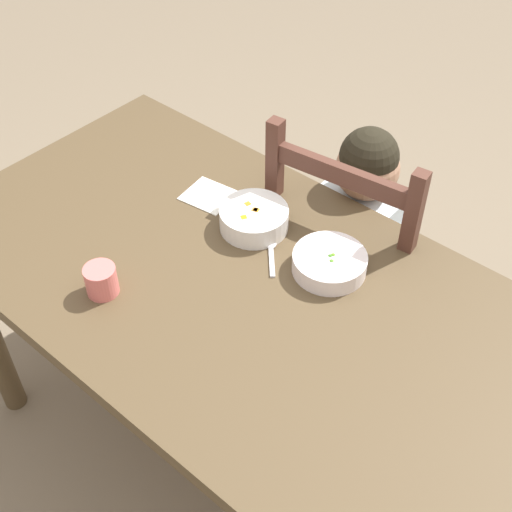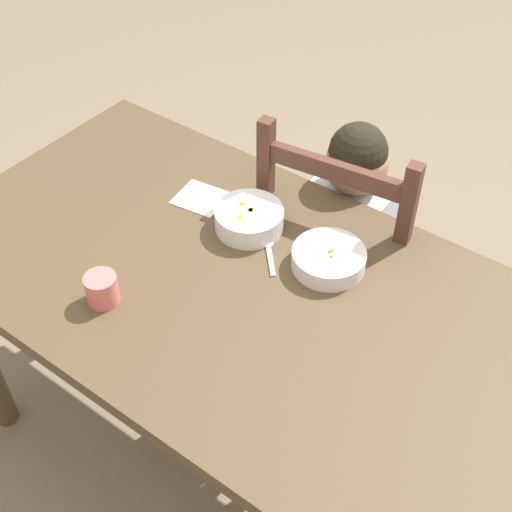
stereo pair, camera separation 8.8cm
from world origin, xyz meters
The scene contains 9 objects.
ground_plane centered at (0.00, 0.00, 0.00)m, with size 8.00×8.00×0.00m, color #7A6B55.
dining_table centered at (0.00, 0.00, 0.67)m, with size 1.55×0.83×0.78m.
dining_chair centered at (0.03, 0.46, 0.47)m, with size 0.47×0.47×1.00m.
child_figure centered at (0.02, 0.46, 0.63)m, with size 0.32×0.31×0.95m.
bowl_of_peas centered at (0.14, 0.16, 0.80)m, with size 0.17×0.17×0.05m.
bowl_of_carrots centered at (-0.10, 0.16, 0.81)m, with size 0.17×0.17×0.06m.
spoon centered at (-0.01, 0.13, 0.78)m, with size 0.11×0.12×0.01m.
drinking_cup centered at (-0.21, -0.22, 0.82)m, with size 0.07×0.07×0.07m, color #DD6D68.
paper_napkin centered at (-0.27, 0.18, 0.78)m, with size 0.13×0.11×0.00m, color white.
Camera 2 is at (0.68, -0.86, 1.92)m, focal length 48.29 mm.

